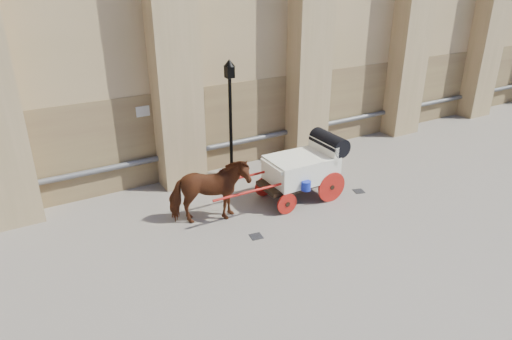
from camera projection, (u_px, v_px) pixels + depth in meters
ground at (265, 222)px, 12.82m from camera, size 90.00×90.00×0.00m
horse at (209, 192)px, 12.47m from camera, size 2.37×1.54×1.84m
carriage at (305, 166)px, 13.81m from camera, size 4.46×1.59×1.94m
street_lamp at (230, 116)px, 14.91m from camera, size 0.37×0.37×3.93m
drain_grate_near at (256, 236)px, 12.11m from camera, size 0.36×0.36×0.01m
drain_grate_far at (359, 191)px, 14.55m from camera, size 0.40×0.40×0.01m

